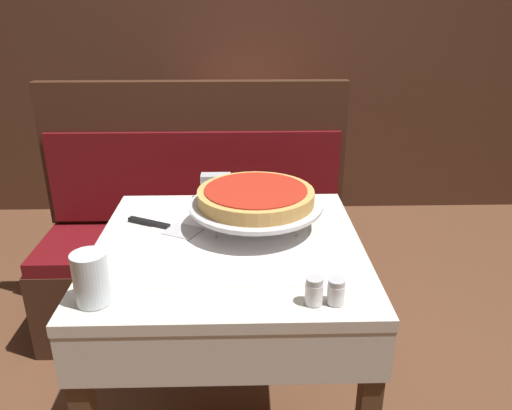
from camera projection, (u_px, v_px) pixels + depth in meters
name	position (u px, v px, depth m)	size (l,w,h in m)	color
dining_table_front	(229.00, 276.00, 1.44)	(0.75, 0.75, 0.77)	beige
dining_table_rear	(244.00, 137.00, 2.99)	(0.66, 0.66, 0.77)	red
booth_bench	(196.00, 260.00, 2.24)	(1.33, 0.46, 1.09)	#3D2316
back_wall_panel	(235.00, 34.00, 3.19)	(6.00, 0.04, 2.40)	#4C2D1E
pizza_pan_stand	(256.00, 206.00, 1.47)	(0.39, 0.39, 0.08)	#ADADB2
deep_dish_pizza	(256.00, 196.00, 1.46)	(0.34, 0.34, 0.04)	tan
pizza_server	(165.00, 227.00, 1.49)	(0.24, 0.15, 0.01)	#BCBCC1
water_glass_near	(91.00, 278.00, 1.11)	(0.08, 0.08, 0.12)	silver
salt_shaker	(314.00, 291.00, 1.11)	(0.04, 0.04, 0.06)	silver
pepper_shaker	(336.00, 291.00, 1.12)	(0.04, 0.04, 0.06)	silver
napkin_holder	(216.00, 187.00, 1.69)	(0.10, 0.05, 0.09)	#B2B2B7
condiment_caddy	(228.00, 110.00, 2.91)	(0.12, 0.12, 0.17)	black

